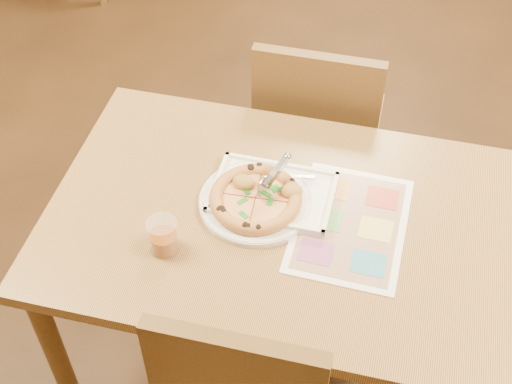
% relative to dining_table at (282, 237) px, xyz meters
% --- Properties ---
extents(room, '(7.00, 7.00, 7.00)m').
position_rel_dining_table_xyz_m(room, '(0.00, 0.00, 0.72)').
color(room, '#37200F').
rests_on(room, ground).
extents(dining_table, '(1.30, 0.85, 0.72)m').
position_rel_dining_table_xyz_m(dining_table, '(0.00, 0.00, 0.00)').
color(dining_table, '#A37B41').
rests_on(dining_table, ground).
extents(chair_far, '(0.42, 0.42, 0.47)m').
position_rel_dining_table_xyz_m(chair_far, '(-0.00, 0.60, -0.07)').
color(chair_far, brown).
rests_on(chair_far, ground).
extents(plate, '(0.41, 0.41, 0.02)m').
position_rel_dining_table_xyz_m(plate, '(-0.08, 0.03, 0.09)').
color(plate, white).
rests_on(plate, dining_table).
extents(pizza, '(0.26, 0.26, 0.04)m').
position_rel_dining_table_xyz_m(pizza, '(-0.08, 0.02, 0.12)').
color(pizza, '#E5934E').
rests_on(pizza, plate).
extents(pizza_cutter, '(0.07, 0.13, 0.08)m').
position_rel_dining_table_xyz_m(pizza_cutter, '(-0.04, 0.07, 0.17)').
color(pizza_cutter, silver).
rests_on(pizza_cutter, pizza).
extents(appetizer_tray, '(0.34, 0.24, 0.06)m').
position_rel_dining_table_xyz_m(appetizer_tray, '(-0.04, 0.07, 0.10)').
color(appetizer_tray, white).
rests_on(appetizer_tray, dining_table).
extents(glass_tumbler, '(0.08, 0.08, 0.10)m').
position_rel_dining_table_xyz_m(glass_tumbler, '(-0.28, -0.18, 0.13)').
color(glass_tumbler, '#8B3D0A').
rests_on(glass_tumbler, dining_table).
extents(menu, '(0.31, 0.43, 0.00)m').
position_rel_dining_table_xyz_m(menu, '(0.19, 0.02, 0.09)').
color(menu, white).
rests_on(menu, dining_table).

